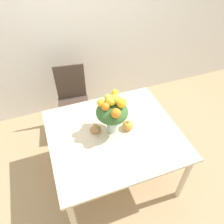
% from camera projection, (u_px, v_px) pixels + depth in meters
% --- Properties ---
extents(ground_plane, '(12.00, 12.00, 0.00)m').
position_uv_depth(ground_plane, '(114.00, 173.00, 2.78)').
color(ground_plane, tan).
extents(wall_back, '(8.00, 0.06, 2.70)m').
position_uv_depth(wall_back, '(75.00, 23.00, 2.85)').
color(wall_back, white).
rests_on(wall_back, ground_plane).
extents(dining_table, '(1.32, 1.17, 0.77)m').
position_uv_depth(dining_table, '(114.00, 138.00, 2.31)').
color(dining_table, beige).
rests_on(dining_table, ground_plane).
extents(flower_vase, '(0.31, 0.34, 0.46)m').
position_uv_depth(flower_vase, '(112.00, 112.00, 2.09)').
color(flower_vase, '#B2CCBC').
rests_on(flower_vase, dining_table).
extents(pumpkin, '(0.12, 0.12, 0.11)m').
position_uv_depth(pumpkin, '(128.00, 125.00, 2.26)').
color(pumpkin, gold).
rests_on(pumpkin, dining_table).
extents(turkey_figurine, '(0.11, 0.15, 0.09)m').
position_uv_depth(turkey_figurine, '(95.00, 128.00, 2.24)').
color(turkey_figurine, '#A87A4C').
rests_on(turkey_figurine, dining_table).
extents(dining_chair_near_window, '(0.47, 0.47, 0.99)m').
position_uv_depth(dining_chair_near_window, '(73.00, 100.00, 3.03)').
color(dining_chair_near_window, '#47382D').
rests_on(dining_chair_near_window, ground_plane).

